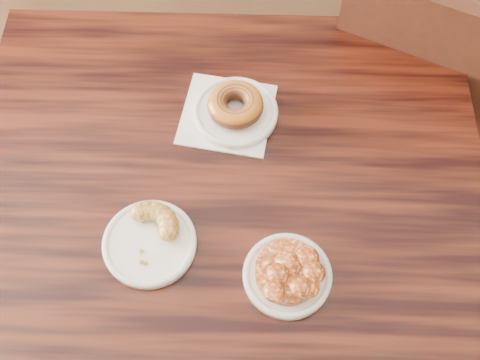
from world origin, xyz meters
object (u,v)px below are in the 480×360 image
(glazed_donut, at_px, (235,105))
(apple_fritter, at_px, (288,271))
(cruller_fragment, at_px, (148,238))
(cafe_table, at_px, (226,285))
(chair_far, at_px, (415,84))

(glazed_donut, height_order, apple_fritter, glazed_donut)
(cruller_fragment, bearing_deg, cafe_table, 39.65)
(cruller_fragment, bearing_deg, chair_far, 58.63)
(apple_fritter, height_order, cruller_fragment, apple_fritter)
(glazed_donut, xyz_separation_m, cruller_fragment, (-0.07, -0.30, -0.01))
(chair_far, bearing_deg, glazed_donut, 59.29)
(cafe_table, relative_size, apple_fritter, 6.52)
(cafe_table, distance_m, glazed_donut, 0.46)
(chair_far, relative_size, apple_fritter, 6.07)
(chair_far, distance_m, cruller_fragment, 0.91)
(cafe_table, distance_m, apple_fritter, 0.44)
(chair_far, bearing_deg, cafe_table, 72.74)
(glazed_donut, bearing_deg, cruller_fragment, -103.04)
(cafe_table, relative_size, cruller_fragment, 8.18)
(apple_fritter, xyz_separation_m, cruller_fragment, (-0.24, -0.01, -0.00))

